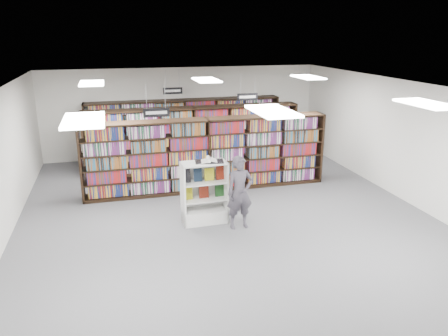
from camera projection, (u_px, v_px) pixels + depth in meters
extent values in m
plane|color=#535358|center=(225.00, 216.00, 10.95)|extent=(12.00, 12.00, 0.00)
cube|color=silver|center=(226.00, 87.00, 9.99)|extent=(10.00, 12.00, 0.10)
cube|color=white|center=(183.00, 112.00, 16.00)|extent=(10.00, 0.10, 3.20)
cube|color=white|center=(363.00, 293.00, 4.94)|extent=(10.00, 0.10, 3.20)
cube|color=white|center=(405.00, 142.00, 11.69)|extent=(0.10, 12.00, 3.20)
cube|color=black|center=(207.00, 155.00, 12.48)|extent=(7.00, 0.60, 2.10)
cube|color=maroon|center=(207.00, 155.00, 12.48)|extent=(6.88, 0.42, 1.98)
cube|color=black|center=(194.00, 139.00, 14.32)|extent=(7.00, 0.60, 2.10)
cube|color=maroon|center=(194.00, 139.00, 14.32)|extent=(6.88, 0.42, 1.98)
cube|color=black|center=(185.00, 128.00, 15.89)|extent=(7.00, 0.60, 2.10)
cube|color=maroon|center=(185.00, 128.00, 15.89)|extent=(6.88, 0.42, 1.98)
cylinder|color=#B2B2B7|center=(146.00, 97.00, 10.58)|extent=(0.01, 0.01, 0.58)
cylinder|color=#B2B2B7|center=(165.00, 96.00, 10.69)|extent=(0.01, 0.01, 0.58)
cube|color=black|center=(156.00, 113.00, 10.75)|extent=(0.65, 0.02, 0.22)
cube|color=white|center=(156.00, 113.00, 10.74)|extent=(0.52, 0.00, 0.08)
cylinder|color=#B2B2B7|center=(241.00, 84.00, 13.15)|extent=(0.01, 0.01, 0.58)
cylinder|color=#B2B2B7|center=(255.00, 83.00, 13.26)|extent=(0.01, 0.01, 0.58)
cube|color=black|center=(247.00, 97.00, 13.33)|extent=(0.65, 0.02, 0.22)
cube|color=white|center=(248.00, 97.00, 13.32)|extent=(0.52, 0.00, 0.08)
cylinder|color=#B2B2B7|center=(166.00, 79.00, 14.51)|extent=(0.01, 0.01, 0.58)
cylinder|color=#B2B2B7|center=(179.00, 79.00, 14.62)|extent=(0.01, 0.01, 0.58)
cube|color=black|center=(173.00, 91.00, 14.68)|extent=(0.65, 0.02, 0.22)
cube|color=white|center=(173.00, 91.00, 14.67)|extent=(0.52, 0.00, 0.08)
cube|color=white|center=(84.00, 120.00, 6.50)|extent=(0.60, 1.20, 0.04)
cube|color=white|center=(273.00, 111.00, 7.23)|extent=(0.60, 1.20, 0.04)
cube|color=white|center=(427.00, 104.00, 7.97)|extent=(0.60, 1.20, 0.04)
cube|color=white|center=(92.00, 83.00, 11.11)|extent=(0.60, 1.20, 0.04)
cube|color=white|center=(207.00, 80.00, 11.84)|extent=(0.60, 1.20, 0.04)
cube|color=white|center=(308.00, 77.00, 12.58)|extent=(0.60, 1.20, 0.04)
cube|color=white|center=(205.00, 215.00, 10.57)|extent=(1.09, 0.56, 0.32)
cube|color=white|center=(183.00, 195.00, 10.26)|extent=(0.05, 0.54, 1.50)
cube|color=white|center=(225.00, 191.00, 10.53)|extent=(0.05, 0.54, 1.50)
cube|color=white|center=(202.00, 189.00, 10.63)|extent=(1.07, 0.06, 1.50)
cube|color=white|center=(204.00, 163.00, 10.17)|extent=(1.09, 0.56, 0.03)
cube|color=white|center=(204.00, 199.00, 10.44)|extent=(1.01, 0.52, 0.02)
cube|color=white|center=(204.00, 182.00, 10.31)|extent=(1.01, 0.52, 0.02)
cube|color=black|center=(186.00, 176.00, 10.20)|extent=(0.22, 0.08, 0.32)
cube|color=black|center=(198.00, 175.00, 10.27)|extent=(0.22, 0.08, 0.32)
cube|color=gold|center=(209.00, 174.00, 10.34)|extent=(0.22, 0.08, 0.32)
cube|color=maroon|center=(221.00, 173.00, 10.42)|extent=(0.22, 0.08, 0.32)
cube|color=gold|center=(188.00, 193.00, 10.33)|extent=(0.24, 0.07, 0.30)
cube|color=maroon|center=(204.00, 192.00, 10.44)|extent=(0.24, 0.07, 0.30)
cube|color=#194319|center=(220.00, 190.00, 10.55)|extent=(0.24, 0.07, 0.30)
cube|color=black|center=(209.00, 161.00, 10.23)|extent=(0.71, 0.48, 0.02)
cube|color=white|center=(203.00, 161.00, 10.19)|extent=(0.34, 0.39, 0.06)
cube|color=white|center=(216.00, 160.00, 10.26)|extent=(0.34, 0.39, 0.08)
cylinder|color=white|center=(208.00, 159.00, 10.21)|extent=(0.15, 0.35, 0.10)
imported|color=#46424B|center=(240.00, 193.00, 10.07)|extent=(0.66, 0.45, 1.73)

